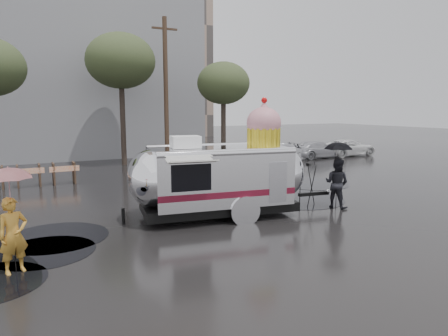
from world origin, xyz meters
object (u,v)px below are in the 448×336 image
person_left (13,235)px  person_right (337,183)px  airstream_trailer (221,174)px  tripod (308,180)px

person_left → person_right: bearing=-15.0°
airstream_trailer → person_right: size_ratio=4.11×
airstream_trailer → tripod: size_ratio=4.64×
airstream_trailer → person_left: airstream_trailer is taller
person_left → person_right: 10.28m
airstream_trailer → person_left: (-6.08, -2.07, -0.56)m
tripod → person_left: bearing=167.2°
person_right → tripod: bearing=18.1°
person_left → tripod: (9.54, 1.89, 0.11)m
person_right → person_left: bearing=73.0°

